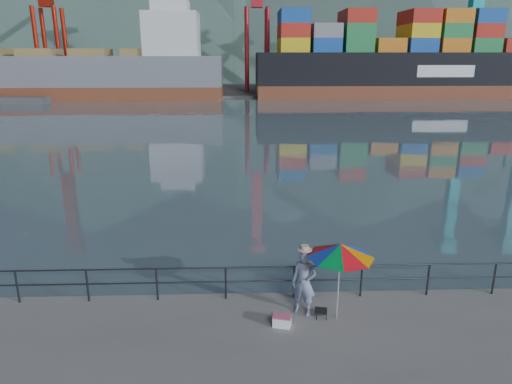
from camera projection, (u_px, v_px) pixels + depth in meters
harbor_water at (234, 81)px, 136.35m from camera, size 500.00×280.00×0.00m
far_dock at (278, 89)px, 101.24m from camera, size 200.00×40.00×0.40m
guardrail at (191, 283)px, 13.28m from camera, size 22.00×0.06×1.03m
port_cranes at (390, 8)px, 88.79m from camera, size 116.00×28.00×38.40m
container_stacks at (388, 74)px, 102.10m from camera, size 58.00×8.40×7.80m
fisherman at (304, 282)px, 12.45m from camera, size 0.81×0.69×1.88m
beach_umbrella at (340, 251)px, 11.88m from camera, size 1.98×1.98×2.19m
folding_stool at (321, 314)px, 12.45m from camera, size 0.40×0.40×0.22m
cooler_bag at (282, 321)px, 12.06m from camera, size 0.53×0.41×0.27m
fishing_rod at (297, 293)px, 13.76m from camera, size 0.47×1.72×1.25m
bulk_carrier at (99, 73)px, 77.84m from camera, size 45.89×7.94×14.50m
container_ship at (443, 63)px, 83.53m from camera, size 65.02×10.84×18.10m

